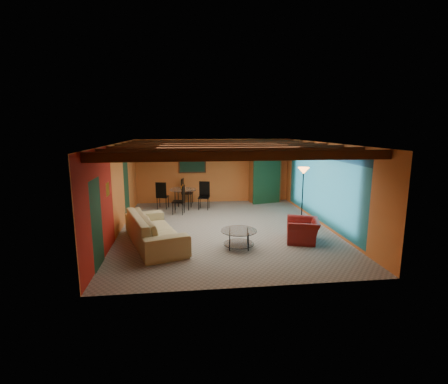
{
  "coord_description": "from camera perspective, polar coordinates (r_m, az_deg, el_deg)",
  "views": [
    {
      "loc": [
        -1.24,
        -10.07,
        3.14
      ],
      "look_at": [
        0.0,
        0.2,
        1.15
      ],
      "focal_mm": 26.58,
      "sensor_mm": 36.0,
      "label": 1
    }
  ],
  "objects": [
    {
      "name": "dining_table",
      "position": [
        13.16,
        -7.05,
        -0.56
      ],
      "size": [
        2.5,
        2.5,
        1.09
      ],
      "primitive_type": null,
      "rotation": [
        0.0,
        0.0,
        -0.21
      ],
      "color": "silver",
      "rests_on": "ground"
    },
    {
      "name": "coffee_table",
      "position": [
        8.93,
        2.56,
        -8.03
      ],
      "size": [
        1.09,
        1.09,
        0.49
      ],
      "primitive_type": null,
      "rotation": [
        0.0,
        0.0,
        -0.14
      ],
      "color": "silver",
      "rests_on": "ground"
    },
    {
      "name": "potted_plant",
      "position": [
        14.21,
        7.2,
        7.71
      ],
      "size": [
        0.4,
        0.35,
        0.43
      ],
      "primitive_type": "imported",
      "rotation": [
        0.0,
        0.0,
        0.04
      ],
      "color": "#26661E",
      "rests_on": "armoire"
    },
    {
      "name": "room",
      "position": [
        10.29,
        0.06,
        6.54
      ],
      "size": [
        6.52,
        8.01,
        2.71
      ],
      "color": "gray",
      "rests_on": "ground"
    },
    {
      "name": "painting",
      "position": [
        14.11,
        -5.48,
        4.78
      ],
      "size": [
        1.05,
        0.03,
        0.65
      ],
      "primitive_type": "cube",
      "color": "black",
      "rests_on": "wall_back"
    },
    {
      "name": "vase",
      "position": [
        13.05,
        -7.12,
        2.22
      ],
      "size": [
        0.22,
        0.22,
        0.2
      ],
      "primitive_type": "imported",
      "rotation": [
        0.0,
        0.0,
        0.2
      ],
      "color": "orange",
      "rests_on": "dining_table"
    },
    {
      "name": "ceiling_fan",
      "position": [
        10.18,
        0.14,
        6.49
      ],
      "size": [
        1.5,
        1.5,
        0.44
      ],
      "primitive_type": null,
      "color": "#472614",
      "rests_on": "ceiling"
    },
    {
      "name": "armoire",
      "position": [
        14.34,
        7.07,
        2.54
      ],
      "size": [
        1.34,
        0.89,
        2.16
      ],
      "primitive_type": "cube",
      "rotation": [
        0.0,
        0.0,
        0.25
      ],
      "color": "brown",
      "rests_on": "ground"
    },
    {
      "name": "armchair",
      "position": [
        9.64,
        13.39,
        -6.42
      ],
      "size": [
        1.11,
        1.19,
        0.64
      ],
      "primitive_type": "imported",
      "rotation": [
        0.0,
        0.0,
        -1.86
      ],
      "color": "maroon",
      "rests_on": "ground"
    },
    {
      "name": "floor_lamp",
      "position": [
        11.33,
        13.35,
        -0.57
      ],
      "size": [
        0.45,
        0.45,
        1.89
      ],
      "primitive_type": null,
      "rotation": [
        0.0,
        0.0,
        0.18
      ],
      "color": "black",
      "rests_on": "ground"
    },
    {
      "name": "sofa",
      "position": [
        9.35,
        -11.86,
        -6.25
      ],
      "size": [
        1.97,
        3.11,
        0.85
      ],
      "primitive_type": "imported",
      "rotation": [
        0.0,
        0.0,
        1.88
      ],
      "color": "tan",
      "rests_on": "ground"
    }
  ]
}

